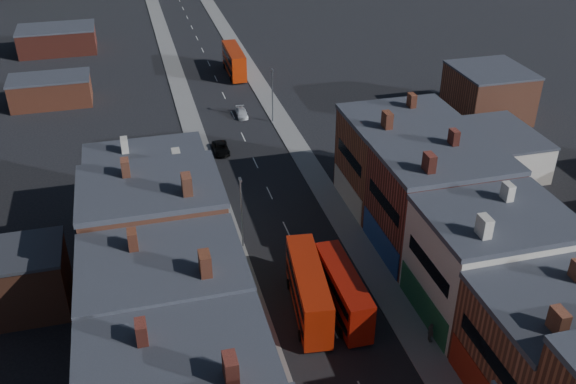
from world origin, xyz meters
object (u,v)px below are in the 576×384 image
car_2 (221,148)px  bus_0 (308,289)px  bus_2 (234,61)px  car_3 (242,113)px  bus_1 (343,291)px  ped_3 (431,333)px

car_2 → bus_0: bearing=-84.8°
bus_2 → car_3: bus_2 is taller
car_2 → bus_1: bearing=-80.0°
car_2 → ped_3: (11.24, -40.00, 0.47)m
bus_1 → car_2: 34.77m
bus_2 → ped_3: 69.22m
bus_2 → car_3: (-2.30, -18.06, -1.93)m
bus_1 → ped_3: 8.31m
bus_1 → bus_2: size_ratio=0.94×
bus_0 → car_2: (-2.30, 33.61, -1.95)m
car_2 → ped_3: 41.55m
car_2 → ped_3: ped_3 is taller
bus_1 → ped_3: (5.94, -5.68, -1.26)m
bus_2 → ped_3: bearing=-86.2°
bus_1 → bus_2: bearing=88.3°
bus_2 → car_2: bus_2 is taller
bus_1 → car_3: (-0.30, 45.36, -1.79)m
bus_1 → ped_3: size_ratio=5.25×
bus_0 → ped_3: 11.09m
bus_1 → bus_2: 63.45m
car_3 → bus_2: bearing=85.1°
bus_1 → bus_0: bearing=166.7°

